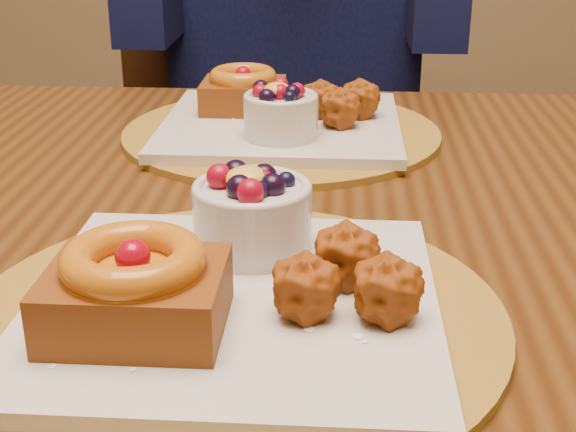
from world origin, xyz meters
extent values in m
cube|color=#361C09|center=(0.04, 0.05, 0.73)|extent=(1.60, 0.90, 0.04)
cylinder|color=brown|center=(0.04, -0.17, 0.76)|extent=(0.38, 0.38, 0.01)
cube|color=beige|center=(0.04, -0.17, 0.77)|extent=(0.28, 0.28, 0.01)
cube|color=#472406|center=(-0.02, -0.22, 0.80)|extent=(0.11, 0.09, 0.04)
torus|color=#9A4809|center=(-0.02, -0.22, 0.82)|extent=(0.09, 0.09, 0.02)
sphere|color=maroon|center=(-0.02, -0.22, 0.82)|extent=(0.02, 0.02, 0.02)
sphere|color=#953B0A|center=(0.12, -0.15, 0.80)|extent=(0.04, 0.04, 0.04)
sphere|color=#953B0A|center=(0.09, -0.20, 0.80)|extent=(0.04, 0.04, 0.04)
sphere|color=#953B0A|center=(0.14, -0.20, 0.80)|extent=(0.04, 0.04, 0.04)
cylinder|color=beige|center=(0.04, -0.10, 0.80)|extent=(0.09, 0.09, 0.05)
torus|color=beige|center=(0.04, -0.10, 0.83)|extent=(0.09, 0.09, 0.01)
ellipsoid|color=gold|center=(0.04, -0.10, 0.83)|extent=(0.03, 0.03, 0.02)
cylinder|color=brown|center=(0.04, 0.27, 0.76)|extent=(0.38, 0.38, 0.01)
cube|color=beige|center=(0.04, 0.27, 0.77)|extent=(0.28, 0.28, 0.01)
cube|color=#472406|center=(-0.01, 0.31, 0.79)|extent=(0.10, 0.08, 0.04)
torus|color=#9A4809|center=(-0.01, 0.31, 0.82)|extent=(0.08, 0.08, 0.02)
sphere|color=maroon|center=(-0.01, 0.31, 0.82)|extent=(0.02, 0.02, 0.02)
sphere|color=#953B0A|center=(0.11, 0.24, 0.79)|extent=(0.04, 0.04, 0.04)
sphere|color=#953B0A|center=(0.08, 0.29, 0.79)|extent=(0.04, 0.04, 0.04)
sphere|color=#953B0A|center=(0.13, 0.29, 0.79)|extent=(0.04, 0.04, 0.04)
cylinder|color=beige|center=(0.04, 0.20, 0.80)|extent=(0.08, 0.08, 0.05)
torus|color=beige|center=(0.04, 0.20, 0.82)|extent=(0.08, 0.08, 0.01)
ellipsoid|color=gold|center=(0.04, 0.20, 0.83)|extent=(0.03, 0.03, 0.02)
cube|color=black|center=(-0.06, 0.79, 0.45)|extent=(0.55, 0.55, 0.04)
cylinder|color=black|center=(-0.19, 0.55, 0.21)|extent=(0.04, 0.04, 0.43)
cylinder|color=black|center=(0.17, 0.66, 0.21)|extent=(0.04, 0.04, 0.43)
cylinder|color=black|center=(-0.30, 0.91, 0.21)|extent=(0.04, 0.04, 0.43)
cylinder|color=black|center=(0.06, 1.02, 0.21)|extent=(0.04, 0.04, 0.43)
cube|color=black|center=(-0.12, 0.98, 0.68)|extent=(0.43, 0.16, 0.46)
cube|color=black|center=(-0.21, 0.75, 0.84)|extent=(0.09, 0.32, 0.09)
cube|color=black|center=(0.26, 0.75, 0.84)|extent=(0.09, 0.32, 0.09)
camera|label=1|loc=(0.11, -0.66, 1.04)|focal=50.00mm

